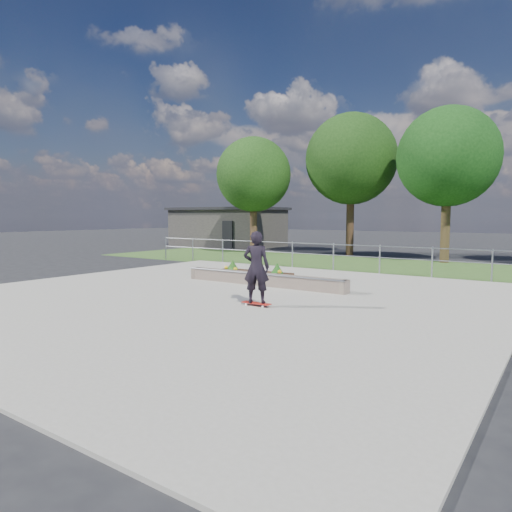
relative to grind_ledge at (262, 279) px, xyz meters
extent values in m
plane|color=black|center=(0.09, -2.28, -0.26)|extent=(120.00, 120.00, 0.00)
cube|color=#304F1F|center=(0.09, 8.72, -0.25)|extent=(30.00, 8.00, 0.02)
cube|color=gray|center=(0.09, -2.28, -0.23)|extent=(15.00, 15.00, 0.06)
cylinder|color=gray|center=(-9.91, 5.22, 0.34)|extent=(0.06, 0.06, 1.20)
cylinder|color=gray|center=(-7.91, 5.22, 0.34)|extent=(0.06, 0.06, 1.20)
cylinder|color=gray|center=(-5.91, 5.22, 0.34)|extent=(0.06, 0.06, 1.20)
cylinder|color=gray|center=(-3.91, 5.22, 0.34)|extent=(0.06, 0.06, 1.20)
cylinder|color=#94979C|center=(-1.91, 5.22, 0.34)|extent=(0.06, 0.06, 1.20)
cylinder|color=#999BA1|center=(0.09, 5.22, 0.34)|extent=(0.06, 0.06, 1.20)
cylinder|color=#989BA0|center=(2.09, 5.22, 0.34)|extent=(0.06, 0.06, 1.20)
cylinder|color=#9C9FA4|center=(4.09, 5.22, 0.34)|extent=(0.06, 0.06, 1.20)
cylinder|color=gray|center=(6.09, 5.22, 0.34)|extent=(0.06, 0.06, 1.20)
cylinder|color=gray|center=(0.09, 5.22, 0.89)|extent=(20.00, 0.04, 0.04)
cylinder|color=#94969C|center=(0.09, 5.22, 0.44)|extent=(20.00, 0.04, 0.04)
cube|color=#2F2D2A|center=(-13.91, 15.72, 1.14)|extent=(8.00, 5.00, 2.80)
cube|color=black|center=(-13.91, 15.72, 2.64)|extent=(8.40, 5.40, 0.20)
cube|color=black|center=(-11.91, 13.17, 0.74)|extent=(0.90, 0.10, 2.00)
cylinder|color=#372316|center=(-7.91, 10.72, 1.20)|extent=(0.44, 0.44, 2.93)
sphere|color=black|center=(-7.91, 10.72, 4.61)|extent=(4.55, 4.55, 4.55)
cylinder|color=black|center=(-2.41, 12.72, 1.42)|extent=(0.44, 0.44, 3.38)
sphere|color=black|center=(-2.41, 12.72, 5.36)|extent=(5.25, 5.25, 5.25)
cylinder|color=#352615|center=(3.09, 11.72, 1.31)|extent=(0.44, 0.44, 3.15)
sphere|color=black|center=(3.09, 11.72, 4.99)|extent=(4.90, 4.90, 4.90)
cube|color=brown|center=(0.00, 0.00, 0.00)|extent=(6.00, 0.40, 0.40)
cylinder|color=gray|center=(0.00, -0.20, 0.20)|extent=(6.00, 0.06, 0.06)
cube|color=brown|center=(-2.90, 0.00, 0.00)|extent=(0.15, 0.42, 0.40)
cube|color=#695B4D|center=(2.90, 0.00, 0.00)|extent=(0.15, 0.42, 0.40)
cube|color=black|center=(-1.25, 1.05, -0.08)|extent=(3.00, 1.20, 0.25)
sphere|color=yellow|center=(-2.45, 1.15, 0.13)|extent=(0.14, 0.14, 0.14)
sphere|color=yellow|center=(-1.85, 0.95, 0.13)|extent=(0.14, 0.14, 0.14)
sphere|color=yellow|center=(-1.25, 1.15, 0.13)|extent=(0.14, 0.14, 0.14)
sphere|color=gold|center=(-0.65, 0.95, 0.13)|extent=(0.14, 0.14, 0.14)
sphere|color=yellow|center=(-0.05, 1.15, 0.13)|extent=(0.14, 0.14, 0.14)
cone|color=#1C4614|center=(-2.25, 1.30, 0.23)|extent=(0.44, 0.44, 0.36)
cone|color=#204A15|center=(-1.25, 1.30, 0.23)|extent=(0.44, 0.44, 0.36)
cone|color=#164614|center=(-0.25, 1.30, 0.23)|extent=(0.44, 0.44, 0.36)
cylinder|color=white|center=(1.56, -3.06, -0.18)|extent=(0.05, 0.03, 0.05)
cylinder|color=white|center=(1.56, -2.88, -0.18)|extent=(0.05, 0.03, 0.05)
cylinder|color=silver|center=(2.08, -3.06, -0.18)|extent=(0.05, 0.03, 0.05)
cylinder|color=white|center=(2.08, -2.88, -0.18)|extent=(0.05, 0.03, 0.05)
cylinder|color=gray|center=(1.56, -2.97, -0.15)|extent=(0.02, 0.18, 0.02)
cylinder|color=#97979C|center=(2.08, -2.97, -0.15)|extent=(0.02, 0.18, 0.02)
cube|color=#AF1E15|center=(1.82, -2.97, -0.13)|extent=(0.80, 0.21, 0.02)
imported|color=black|center=(1.82, -2.97, 0.79)|extent=(0.78, 0.65, 1.82)
camera|label=1|loc=(8.34, -12.34, 2.07)|focal=32.00mm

